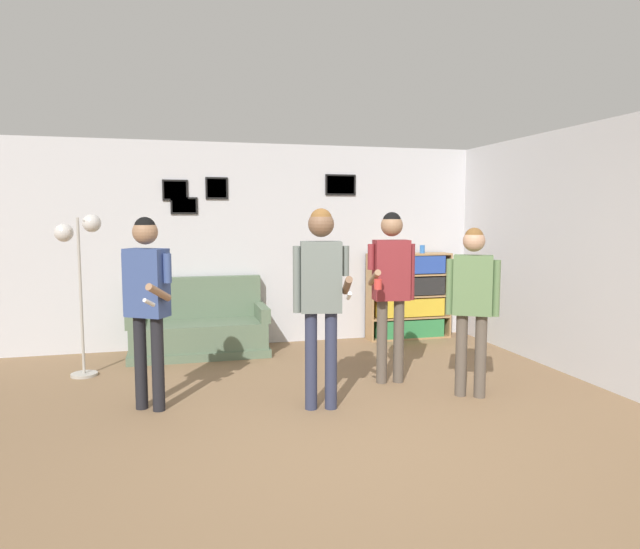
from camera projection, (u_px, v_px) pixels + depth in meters
ground_plane at (369, 450)px, 4.26m from camera, size 20.00×20.00×0.00m
wall_back at (276, 244)px, 7.76m from camera, size 8.02×0.08×2.70m
wall_right at (546, 250)px, 6.64m from camera, size 0.06×6.16×2.70m
couch at (199, 330)px, 7.20m from camera, size 1.71×0.80×0.95m
bookshelf at (409, 296)px, 8.09m from camera, size 1.20×0.30×1.21m
floor_lamp at (79, 252)px, 6.09m from camera, size 0.48×0.28×1.76m
person_player_foreground_left at (147, 292)px, 5.04m from camera, size 0.43×0.60×1.73m
person_player_foreground_center at (321, 285)px, 5.05m from camera, size 0.49×0.53×1.81m
person_watcher_holding_cup at (391, 278)px, 5.87m from camera, size 0.53×0.42×1.78m
person_spectator_near_bookshelf at (473, 294)px, 5.43m from camera, size 0.44×0.36×1.63m
drinking_cup at (422, 249)px, 8.08m from camera, size 0.07×0.07×0.11m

